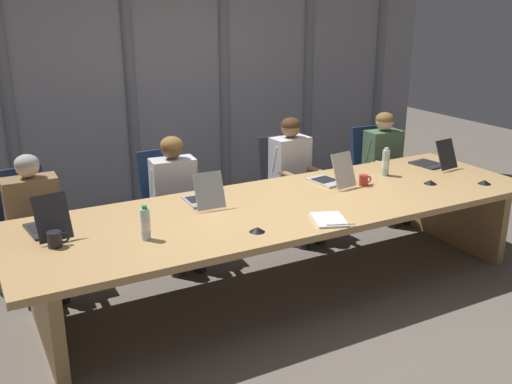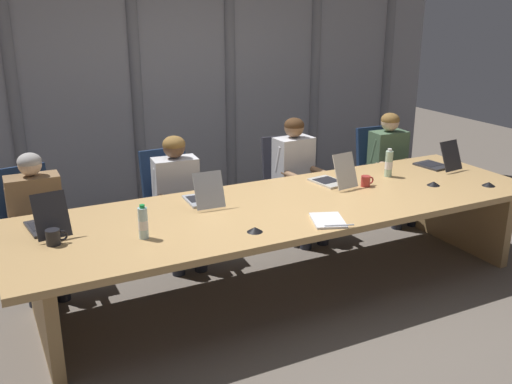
# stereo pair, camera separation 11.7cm
# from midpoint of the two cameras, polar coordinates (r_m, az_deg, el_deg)

# --- Properties ---
(ground_plane) EXTENTS (13.51, 13.51, 0.00)m
(ground_plane) POSITION_cam_midpoint_polar(r_m,az_deg,el_deg) (4.80, 2.39, -9.27)
(ground_plane) COLOR #6B6056
(conference_table) EXTENTS (4.24, 1.29, 0.72)m
(conference_table) POSITION_cam_midpoint_polar(r_m,az_deg,el_deg) (4.55, 2.49, -2.68)
(conference_table) COLOR tan
(conference_table) RESTS_ON ground_plane
(curtain_backdrop) EXTENTS (6.76, 0.17, 3.01)m
(curtain_backdrop) POSITION_cam_midpoint_polar(r_m,az_deg,el_deg) (6.50, -8.64, 11.80)
(curtain_backdrop) COLOR #9999A0
(curtain_backdrop) RESTS_ON ground_plane
(laptop_left_end) EXTENTS (0.27, 0.47, 0.31)m
(laptop_left_end) POSITION_cam_midpoint_polar(r_m,az_deg,el_deg) (4.17, -20.68, -3.10)
(laptop_left_end) COLOR #2D2D33
(laptop_left_end) RESTS_ON conference_table
(laptop_left_mid) EXTENTS (0.24, 0.41, 0.28)m
(laptop_left_mid) POSITION_cam_midpoint_polar(r_m,az_deg,el_deg) (4.49, -5.97, -0.53)
(laptop_left_mid) COLOR #A8ADB7
(laptop_left_mid) RESTS_ON conference_table
(laptop_center) EXTENTS (0.27, 0.44, 0.30)m
(laptop_center) POSITION_cam_midpoint_polar(r_m,az_deg,el_deg) (4.99, 6.81, 1.41)
(laptop_center) COLOR beige
(laptop_center) RESTS_ON conference_table
(laptop_right_mid) EXTENTS (0.28, 0.43, 0.28)m
(laptop_right_mid) POSITION_cam_midpoint_polar(r_m,az_deg,el_deg) (5.74, 16.60, 2.95)
(laptop_right_mid) COLOR #2D2D33
(laptop_right_mid) RESTS_ON conference_table
(office_chair_left_end) EXTENTS (0.60, 0.61, 0.94)m
(office_chair_left_end) POSITION_cam_midpoint_polar(r_m,az_deg,el_deg) (5.07, -21.99, -4.71)
(office_chair_left_end) COLOR navy
(office_chair_left_end) RESTS_ON ground_plane
(office_chair_left_mid) EXTENTS (0.60, 0.60, 0.95)m
(office_chair_left_mid) POSITION_cam_midpoint_polar(r_m,az_deg,el_deg) (5.30, -9.10, -2.54)
(office_chair_left_mid) COLOR navy
(office_chair_left_mid) RESTS_ON ground_plane
(office_chair_center) EXTENTS (0.60, 0.61, 0.95)m
(office_chair_center) POSITION_cam_midpoint_polar(r_m,az_deg,el_deg) (5.78, 2.30, -0.57)
(office_chair_center) COLOR #2D2D38
(office_chair_center) RESTS_ON ground_plane
(office_chair_right_mid) EXTENTS (0.60, 0.60, 0.93)m
(office_chair_right_mid) POSITION_cam_midpoint_polar(r_m,az_deg,el_deg) (6.42, 11.25, 1.00)
(office_chair_right_mid) COLOR navy
(office_chair_right_mid) RESTS_ON ground_plane
(person_left_end) EXTENTS (0.42, 0.55, 1.11)m
(person_left_end) POSITION_cam_midpoint_polar(r_m,az_deg,el_deg) (4.83, -21.68, -2.29)
(person_left_end) COLOR olive
(person_left_end) RESTS_ON ground_plane
(person_left_mid) EXTENTS (0.43, 0.57, 1.12)m
(person_left_mid) POSITION_cam_midpoint_polar(r_m,az_deg,el_deg) (5.06, -8.52, -0.07)
(person_left_mid) COLOR silver
(person_left_mid) RESTS_ON ground_plane
(person_center) EXTENTS (0.40, 0.56, 1.18)m
(person_center) POSITION_cam_midpoint_polar(r_m,az_deg,el_deg) (5.56, 3.29, 2.02)
(person_center) COLOR silver
(person_center) RESTS_ON ground_plane
(person_right_mid) EXTENTS (0.40, 0.56, 1.13)m
(person_right_mid) POSITION_cam_midpoint_polar(r_m,az_deg,el_deg) (6.22, 12.34, 3.16)
(person_right_mid) COLOR #4C6B4C
(person_right_mid) RESTS_ON ground_plane
(water_bottle_primary) EXTENTS (0.07, 0.07, 0.24)m
(water_bottle_primary) POSITION_cam_midpoint_polar(r_m,az_deg,el_deg) (3.87, -11.72, -3.14)
(water_bottle_primary) COLOR silver
(water_bottle_primary) RESTS_ON conference_table
(water_bottle_secondary) EXTENTS (0.07, 0.07, 0.26)m
(water_bottle_secondary) POSITION_cam_midpoint_polar(r_m,az_deg,el_deg) (5.32, 12.07, 2.83)
(water_bottle_secondary) COLOR #ADD1B2
(water_bottle_secondary) RESTS_ON conference_table
(coffee_mug_near) EXTENTS (0.12, 0.08, 0.09)m
(coffee_mug_near) POSITION_cam_midpoint_polar(r_m,az_deg,el_deg) (5.01, 9.96, 1.16)
(coffee_mug_near) COLOR #B2332D
(coffee_mug_near) RESTS_ON conference_table
(coffee_mug_far) EXTENTS (0.14, 0.09, 0.10)m
(coffee_mug_far) POSITION_cam_midpoint_polar(r_m,az_deg,el_deg) (3.94, -20.03, -4.41)
(coffee_mug_far) COLOR black
(coffee_mug_far) RESTS_ON conference_table
(conference_mic_left_side) EXTENTS (0.11, 0.11, 0.03)m
(conference_mic_left_side) POSITION_cam_midpoint_polar(r_m,az_deg,el_deg) (5.33, 21.08, 0.93)
(conference_mic_left_side) COLOR black
(conference_mic_left_side) RESTS_ON conference_table
(conference_mic_middle) EXTENTS (0.11, 0.11, 0.03)m
(conference_mic_middle) POSITION_cam_midpoint_polar(r_m,az_deg,el_deg) (5.18, 16.25, 0.96)
(conference_mic_middle) COLOR black
(conference_mic_middle) RESTS_ON conference_table
(conference_mic_right_side) EXTENTS (0.11, 0.11, 0.03)m
(conference_mic_right_side) POSITION_cam_midpoint_polar(r_m,az_deg,el_deg) (3.95, -0.74, -3.73)
(conference_mic_right_side) COLOR black
(conference_mic_right_side) RESTS_ON conference_table
(spiral_notepad) EXTENTS (0.31, 0.36, 0.03)m
(spiral_notepad) POSITION_cam_midpoint_polar(r_m,az_deg,el_deg) (4.17, 6.46, -2.74)
(spiral_notepad) COLOR silver
(spiral_notepad) RESTS_ON conference_table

